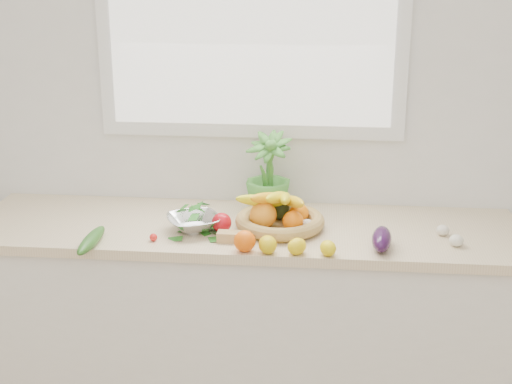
# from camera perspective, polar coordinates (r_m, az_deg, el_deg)

# --- Properties ---
(back_wall) EXTENTS (4.50, 0.02, 2.70)m
(back_wall) POSITION_cam_1_polar(r_m,az_deg,el_deg) (3.08, -0.35, 7.23)
(back_wall) COLOR white
(back_wall) RESTS_ON ground
(counter_cabinet) EXTENTS (2.20, 0.58, 0.86)m
(counter_cabinet) POSITION_cam_1_polar(r_m,az_deg,el_deg) (3.11, -0.90, -10.74)
(counter_cabinet) COLOR silver
(counter_cabinet) RESTS_ON ground
(countertop) EXTENTS (2.24, 0.62, 0.04)m
(countertop) POSITION_cam_1_polar(r_m,az_deg,el_deg) (2.92, -0.94, -3.01)
(countertop) COLOR beige
(countertop) RESTS_ON counter_cabinet
(window_frame) EXTENTS (1.30, 0.03, 1.10)m
(window_frame) POSITION_cam_1_polar(r_m,az_deg,el_deg) (3.01, -0.40, 14.67)
(window_frame) COLOR white
(window_frame) RESTS_ON back_wall
(window_pane) EXTENTS (1.18, 0.01, 0.98)m
(window_pane) POSITION_cam_1_polar(r_m,az_deg,el_deg) (2.99, -0.44, 14.64)
(window_pane) COLOR white
(window_pane) RESTS_ON window_frame
(orange_loose) EXTENTS (0.09, 0.09, 0.08)m
(orange_loose) POSITION_cam_1_polar(r_m,az_deg,el_deg) (2.64, -0.91, -3.96)
(orange_loose) COLOR #FD6008
(orange_loose) RESTS_ON countertop
(lemon_a) EXTENTS (0.09, 0.10, 0.07)m
(lemon_a) POSITION_cam_1_polar(r_m,az_deg,el_deg) (2.63, 0.95, -4.23)
(lemon_a) COLOR #DAB60B
(lemon_a) RESTS_ON countertop
(lemon_b) EXTENTS (0.10, 0.10, 0.06)m
(lemon_b) POSITION_cam_1_polar(r_m,az_deg,el_deg) (2.63, 3.29, -4.36)
(lemon_b) COLOR yellow
(lemon_b) RESTS_ON countertop
(lemon_c) EXTENTS (0.08, 0.09, 0.06)m
(lemon_c) POSITION_cam_1_polar(r_m,az_deg,el_deg) (2.63, 5.78, -4.49)
(lemon_c) COLOR yellow
(lemon_c) RESTS_ON countertop
(apple) EXTENTS (0.09, 0.09, 0.08)m
(apple) POSITION_cam_1_polar(r_m,az_deg,el_deg) (2.83, -2.77, -2.46)
(apple) COLOR red
(apple) RESTS_ON countertop
(ginger) EXTENTS (0.12, 0.05, 0.04)m
(ginger) POSITION_cam_1_polar(r_m,az_deg,el_deg) (2.74, -1.83, -3.60)
(ginger) COLOR tan
(ginger) RESTS_ON countertop
(garlic_a) EXTENTS (0.06, 0.06, 0.04)m
(garlic_a) POSITION_cam_1_polar(r_m,az_deg,el_deg) (2.86, 4.13, -2.61)
(garlic_a) COLOR silver
(garlic_a) RESTS_ON countertop
(garlic_b) EXTENTS (0.06, 0.06, 0.04)m
(garlic_b) POSITION_cam_1_polar(r_m,az_deg,el_deg) (2.90, 14.72, -2.97)
(garlic_b) COLOR beige
(garlic_b) RESTS_ON countertop
(garlic_c) EXTENTS (0.06, 0.06, 0.05)m
(garlic_c) POSITION_cam_1_polar(r_m,az_deg,el_deg) (2.80, 15.73, -3.76)
(garlic_c) COLOR silver
(garlic_c) RESTS_ON countertop
(eggplant) EXTENTS (0.09, 0.20, 0.08)m
(eggplant) POSITION_cam_1_polar(r_m,az_deg,el_deg) (2.71, 10.02, -3.72)
(eggplant) COLOR #2B0E34
(eggplant) RESTS_ON countertop
(cucumber) EXTENTS (0.06, 0.27, 0.05)m
(cucumber) POSITION_cam_1_polar(r_m,az_deg,el_deg) (2.77, -13.04, -3.77)
(cucumber) COLOR #27581A
(cucumber) RESTS_ON countertop
(radish) EXTENTS (0.04, 0.04, 0.03)m
(radish) POSITION_cam_1_polar(r_m,az_deg,el_deg) (2.78, -8.21, -3.61)
(radish) COLOR red
(radish) RESTS_ON countertop
(potted_herb) EXTENTS (0.24, 0.24, 0.35)m
(potted_herb) POSITION_cam_1_polar(r_m,az_deg,el_deg) (2.99, 0.99, 1.50)
(potted_herb) COLOR #428A32
(potted_herb) RESTS_ON countertop
(fruit_basket) EXTENTS (0.45, 0.45, 0.19)m
(fruit_basket) POSITION_cam_1_polar(r_m,az_deg,el_deg) (2.86, 1.86, -1.93)
(fruit_basket) COLOR tan
(fruit_basket) RESTS_ON countertop
(colander_with_spinach) EXTENTS (0.27, 0.27, 0.11)m
(colander_with_spinach) POSITION_cam_1_polar(r_m,az_deg,el_deg) (2.84, -5.04, -2.10)
(colander_with_spinach) COLOR silver
(colander_with_spinach) RESTS_ON countertop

